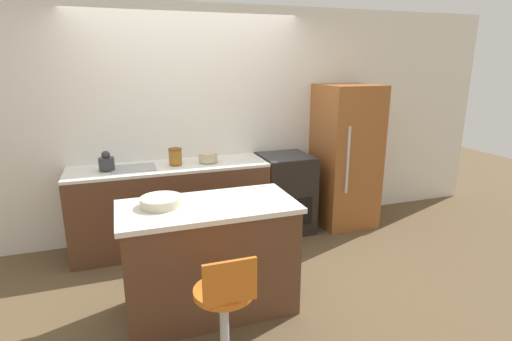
# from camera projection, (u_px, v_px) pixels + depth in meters

# --- Properties ---
(ground_plane) EXTENTS (14.00, 14.00, 0.00)m
(ground_plane) POSITION_uv_depth(u_px,v_px,m) (207.00, 253.00, 4.29)
(ground_plane) COLOR brown
(wall_back) EXTENTS (8.00, 0.06, 2.60)m
(wall_back) POSITION_uv_depth(u_px,v_px,m) (191.00, 124.00, 4.54)
(wall_back) COLOR white
(wall_back) RESTS_ON ground_plane
(back_counter) EXTENTS (2.08, 0.60, 0.93)m
(back_counter) POSITION_uv_depth(u_px,v_px,m) (172.00, 206.00, 4.37)
(back_counter) COLOR brown
(back_counter) RESTS_ON ground_plane
(kitchen_island) EXTENTS (1.38, 0.68, 0.92)m
(kitchen_island) POSITION_uv_depth(u_px,v_px,m) (210.00, 258.00, 3.21)
(kitchen_island) COLOR brown
(kitchen_island) RESTS_ON ground_plane
(oven_range) EXTENTS (0.59, 0.62, 0.93)m
(oven_range) POSITION_uv_depth(u_px,v_px,m) (285.00, 193.00, 4.79)
(oven_range) COLOR black
(oven_range) RESTS_ON ground_plane
(refrigerator) EXTENTS (0.66, 0.70, 1.73)m
(refrigerator) POSITION_uv_depth(u_px,v_px,m) (345.00, 156.00, 4.90)
(refrigerator) COLOR #995628
(refrigerator) RESTS_ON ground_plane
(stool_chair) EXTENTS (0.38, 0.38, 0.88)m
(stool_chair) POSITION_uv_depth(u_px,v_px,m) (225.00, 315.00, 2.52)
(stool_chair) COLOR #B7B7BC
(stool_chair) RESTS_ON ground_plane
(kettle) EXTENTS (0.16, 0.16, 0.20)m
(kettle) POSITION_uv_depth(u_px,v_px,m) (106.00, 162.00, 4.02)
(kettle) COLOR #333338
(kettle) RESTS_ON back_counter
(mixing_bowl) EXTENTS (0.20, 0.20, 0.10)m
(mixing_bowl) POSITION_uv_depth(u_px,v_px,m) (208.00, 157.00, 4.36)
(mixing_bowl) COLOR #C1B28E
(mixing_bowl) RESTS_ON back_counter
(canister_jar) EXTENTS (0.14, 0.14, 0.17)m
(canister_jar) POSITION_uv_depth(u_px,v_px,m) (175.00, 156.00, 4.24)
(canister_jar) COLOR #9E6623
(canister_jar) RESTS_ON back_counter
(fruit_bowl) EXTENTS (0.32, 0.32, 0.07)m
(fruit_bowl) POSITION_uv_depth(u_px,v_px,m) (161.00, 201.00, 3.04)
(fruit_bowl) COLOR beige
(fruit_bowl) RESTS_ON kitchen_island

